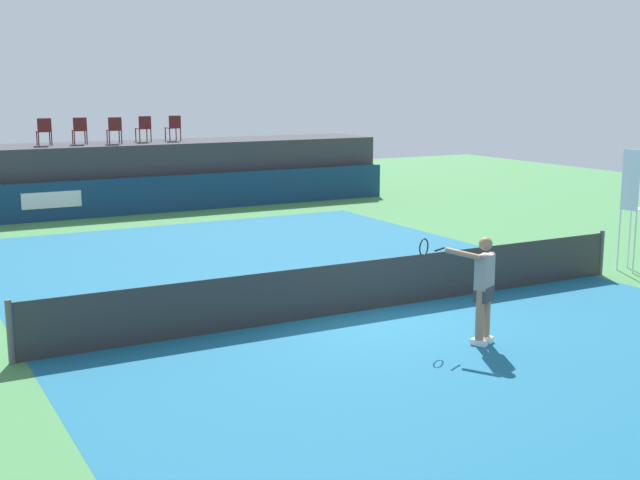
{
  "coord_description": "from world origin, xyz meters",
  "views": [
    {
      "loc": [
        -7.84,
        -12.75,
        4.17
      ],
      "look_at": [
        0.21,
        2.0,
        1.0
      ],
      "focal_mm": 46.53,
      "sensor_mm": 36.0,
      "label": 1
    }
  ],
  "objects_px": {
    "spectator_chair_right": "(144,128)",
    "net_post_near": "(10,332)",
    "spectator_chair_far_left": "(44,130)",
    "spectator_chair_center": "(114,129)",
    "tennis_player": "(482,286)",
    "spectator_chair_left": "(80,129)",
    "spectator_chair_far_right": "(174,127)",
    "net_post_far": "(601,253)",
    "umpire_chair": "(632,202)"
  },
  "relations": [
    {
      "from": "spectator_chair_far_left",
      "to": "spectator_chair_center",
      "type": "xyz_separation_m",
      "value": [
        2.22,
        -0.27,
        0.0
      ]
    },
    {
      "from": "spectator_chair_far_left",
      "to": "spectator_chair_center",
      "type": "relative_size",
      "value": 1.0
    },
    {
      "from": "spectator_chair_far_right",
      "to": "tennis_player",
      "type": "xyz_separation_m",
      "value": [
        -1.0,
        -18.04,
        -1.73
      ]
    },
    {
      "from": "spectator_chair_center",
      "to": "spectator_chair_far_right",
      "type": "height_order",
      "value": "same"
    },
    {
      "from": "spectator_chair_far_right",
      "to": "net_post_near",
      "type": "bearing_deg",
      "value": -117.04
    },
    {
      "from": "spectator_chair_far_left",
      "to": "net_post_near",
      "type": "height_order",
      "value": "spectator_chair_far_left"
    },
    {
      "from": "spectator_chair_right",
      "to": "net_post_near",
      "type": "xyz_separation_m",
      "value": [
        -6.81,
        -15.45,
        -2.19
      ]
    },
    {
      "from": "spectator_chair_left",
      "to": "spectator_chair_center",
      "type": "bearing_deg",
      "value": -16.8
    },
    {
      "from": "spectator_chair_far_right",
      "to": "spectator_chair_center",
      "type": "bearing_deg",
      "value": -168.25
    },
    {
      "from": "spectator_chair_far_left",
      "to": "net_post_near",
      "type": "relative_size",
      "value": 0.89
    },
    {
      "from": "spectator_chair_center",
      "to": "net_post_near",
      "type": "bearing_deg",
      "value": -110.73
    },
    {
      "from": "spectator_chair_far_right",
      "to": "net_post_near",
      "type": "xyz_separation_m",
      "value": [
        -7.88,
        -15.43,
        -2.19
      ]
    },
    {
      "from": "spectator_chair_far_left",
      "to": "tennis_player",
      "type": "height_order",
      "value": "spectator_chair_far_left"
    },
    {
      "from": "spectator_chair_far_right",
      "to": "tennis_player",
      "type": "bearing_deg",
      "value": -93.18
    },
    {
      "from": "umpire_chair",
      "to": "tennis_player",
      "type": "bearing_deg",
      "value": -157.84
    },
    {
      "from": "spectator_chair_far_right",
      "to": "net_post_near",
      "type": "height_order",
      "value": "spectator_chair_far_right"
    },
    {
      "from": "spectator_chair_left",
      "to": "spectator_chair_right",
      "type": "bearing_deg",
      "value": 3.92
    },
    {
      "from": "tennis_player",
      "to": "spectator_chair_right",
      "type": "bearing_deg",
      "value": 90.2
    },
    {
      "from": "spectator_chair_right",
      "to": "tennis_player",
      "type": "relative_size",
      "value": 0.5
    },
    {
      "from": "spectator_chair_left",
      "to": "spectator_chair_right",
      "type": "xyz_separation_m",
      "value": [
        2.22,
        0.15,
        0.0
      ]
    },
    {
      "from": "spectator_chair_center",
      "to": "spectator_chair_right",
      "type": "relative_size",
      "value": 1.0
    },
    {
      "from": "spectator_chair_far_left",
      "to": "spectator_chair_right",
      "type": "relative_size",
      "value": 1.0
    },
    {
      "from": "umpire_chair",
      "to": "tennis_player",
      "type": "height_order",
      "value": "umpire_chair"
    },
    {
      "from": "spectator_chair_far_right",
      "to": "net_post_far",
      "type": "distance_m",
      "value": 16.23
    },
    {
      "from": "spectator_chair_far_left",
      "to": "spectator_chair_center",
      "type": "bearing_deg",
      "value": -6.95
    },
    {
      "from": "spectator_chair_far_left",
      "to": "umpire_chair",
      "type": "height_order",
      "value": "spectator_chair_far_left"
    },
    {
      "from": "spectator_chair_center",
      "to": "spectator_chair_right",
      "type": "height_order",
      "value": "same"
    },
    {
      "from": "spectator_chair_far_right",
      "to": "tennis_player",
      "type": "height_order",
      "value": "spectator_chair_far_right"
    },
    {
      "from": "umpire_chair",
      "to": "spectator_chair_far_left",
      "type": "bearing_deg",
      "value": 122.71
    },
    {
      "from": "spectator_chair_center",
      "to": "tennis_player",
      "type": "distance_m",
      "value": 17.71
    },
    {
      "from": "umpire_chair",
      "to": "spectator_chair_left",
      "type": "bearing_deg",
      "value": 119.46
    },
    {
      "from": "spectator_chair_left",
      "to": "spectator_chair_far_right",
      "type": "xyz_separation_m",
      "value": [
        3.28,
        0.14,
        0.0
      ]
    },
    {
      "from": "umpire_chair",
      "to": "net_post_far",
      "type": "height_order",
      "value": "umpire_chair"
    },
    {
      "from": "spectator_chair_center",
      "to": "net_post_far",
      "type": "bearing_deg",
      "value": -65.79
    },
    {
      "from": "tennis_player",
      "to": "spectator_chair_center",
      "type": "bearing_deg",
      "value": 93.93
    },
    {
      "from": "umpire_chair",
      "to": "net_post_far",
      "type": "relative_size",
      "value": 2.76
    },
    {
      "from": "net_post_far",
      "to": "spectator_chair_center",
      "type": "bearing_deg",
      "value": 114.21
    },
    {
      "from": "spectator_chair_left",
      "to": "spectator_chair_far_left",
      "type": "bearing_deg",
      "value": -177.36
    },
    {
      "from": "spectator_chair_far_right",
      "to": "umpire_chair",
      "type": "relative_size",
      "value": 0.32
    },
    {
      "from": "tennis_player",
      "to": "net_post_near",
      "type": "bearing_deg",
      "value": 159.23
    },
    {
      "from": "spectator_chair_far_left",
      "to": "net_post_near",
      "type": "xyz_separation_m",
      "value": [
        -3.45,
        -15.25,
        -2.19
      ]
    },
    {
      "from": "net_post_far",
      "to": "net_post_near",
      "type": "bearing_deg",
      "value": 180.0
    },
    {
      "from": "umpire_chair",
      "to": "net_post_near",
      "type": "xyz_separation_m",
      "value": [
        -13.24,
        0.01,
        -1.09
      ]
    },
    {
      "from": "spectator_chair_center",
      "to": "tennis_player",
      "type": "height_order",
      "value": "spectator_chair_center"
    },
    {
      "from": "spectator_chair_center",
      "to": "tennis_player",
      "type": "relative_size",
      "value": 0.5
    },
    {
      "from": "spectator_chair_far_right",
      "to": "umpire_chair",
      "type": "height_order",
      "value": "spectator_chair_far_right"
    },
    {
      "from": "net_post_far",
      "to": "tennis_player",
      "type": "xyz_separation_m",
      "value": [
        -5.53,
        -2.61,
        0.46
      ]
    },
    {
      "from": "spectator_chair_right",
      "to": "umpire_chair",
      "type": "xyz_separation_m",
      "value": [
        6.43,
        -15.46,
        -1.11
      ]
    },
    {
      "from": "spectator_chair_right",
      "to": "net_post_near",
      "type": "distance_m",
      "value": 17.03
    },
    {
      "from": "spectator_chair_right",
      "to": "tennis_player",
      "type": "distance_m",
      "value": 18.14
    }
  ]
}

